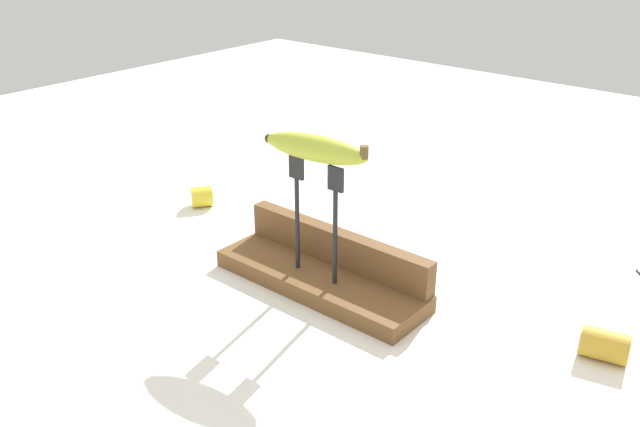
% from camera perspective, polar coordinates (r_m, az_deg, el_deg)
% --- Properties ---
extents(ground_plane, '(3.00, 3.00, 0.00)m').
position_cam_1_polar(ground_plane, '(1.07, -0.00, -6.18)').
color(ground_plane, white).
extents(wooden_board, '(0.35, 0.11, 0.03)m').
position_cam_1_polar(wooden_board, '(1.07, -0.00, -5.56)').
color(wooden_board, brown).
rests_on(wooden_board, ground).
extents(board_backstop, '(0.34, 0.02, 0.06)m').
position_cam_1_polar(board_backstop, '(1.08, 1.46, -2.77)').
color(board_backstop, brown).
rests_on(board_backstop, wooden_board).
extents(fork_stand_center, '(0.10, 0.01, 0.19)m').
position_cam_1_polar(fork_stand_center, '(1.00, -0.36, 0.39)').
color(fork_stand_center, black).
rests_on(fork_stand_center, wooden_board).
extents(banana_raised_center, '(0.17, 0.06, 0.04)m').
position_cam_1_polar(banana_raised_center, '(0.97, -0.37, 5.46)').
color(banana_raised_center, '#B2C138').
rests_on(banana_raised_center, fork_stand_center).
extents(banana_chunk_near, '(0.07, 0.05, 0.04)m').
position_cam_1_polar(banana_chunk_near, '(0.98, 22.52, -10.05)').
color(banana_chunk_near, gold).
rests_on(banana_chunk_near, ground).
extents(banana_chunk_far, '(0.06, 0.05, 0.04)m').
position_cam_1_polar(banana_chunk_far, '(1.36, -9.75, 1.40)').
color(banana_chunk_far, yellow).
rests_on(banana_chunk_far, ground).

